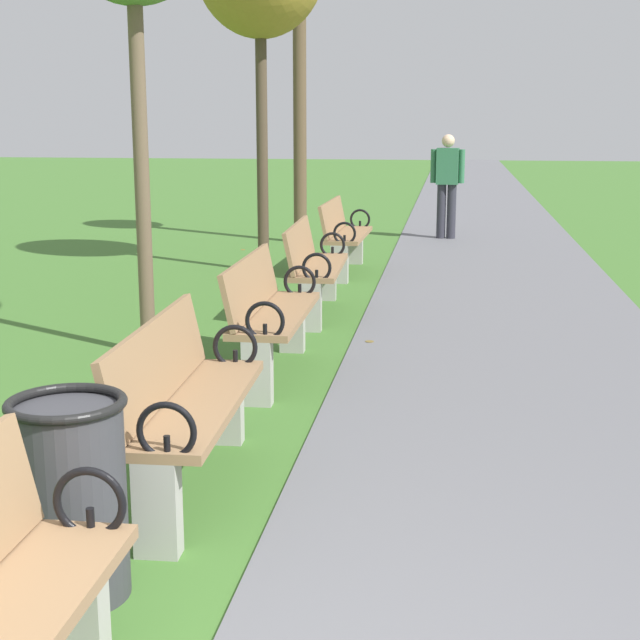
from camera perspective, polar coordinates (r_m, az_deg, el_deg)
paved_walkway at (r=20.29m, az=9.63°, el=6.77°), size 2.73×44.00×0.02m
park_bench_2 at (r=4.88m, az=-8.22°, el=-4.94°), size 0.53×1.62×0.90m
park_bench_3 at (r=6.99m, az=-3.10°, el=0.45°), size 0.49×1.60×0.90m
park_bench_4 at (r=9.17m, az=-0.38°, el=3.32°), size 0.53×1.62×0.90m
park_bench_5 at (r=11.65m, az=1.46°, el=5.25°), size 0.50×1.61×0.90m
pedestrian_walking at (r=14.95m, az=7.76°, el=8.42°), size 0.53×0.24×1.62m
trash_bin at (r=3.95m, az=-14.90°, el=-10.42°), size 0.48×0.48×0.84m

